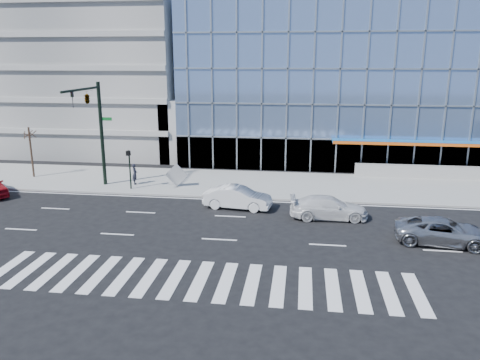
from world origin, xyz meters
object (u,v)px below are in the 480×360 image
object	(u,v)px
white_suv	(329,208)
pedestrian	(135,174)
ped_signal_post	(129,163)
traffic_signal	(92,110)
silver_suv	(443,231)
street_tree_near	(29,134)
tilted_panel	(177,175)
white_sedan	(238,197)

from	to	relation	value
white_suv	pedestrian	xyz separation A→B (m)	(-14.88, 5.80, 0.27)
ped_signal_post	pedestrian	bearing A→B (deg)	95.79
traffic_signal	silver_suv	distance (m)	25.01
street_tree_near	pedestrian	size ratio (longest dim) A/B	2.55
white_suv	tilted_panel	distance (m)	12.68
traffic_signal	white_suv	distance (m)	18.53
silver_suv	pedestrian	distance (m)	22.82
traffic_signal	white_sedan	world-z (taller)	traffic_signal
tilted_panel	traffic_signal	bearing A→B (deg)	-168.95
ped_signal_post	white_sedan	xyz separation A→B (m)	(8.74, -3.16, -1.39)
traffic_signal	ped_signal_post	distance (m)	4.75
tilted_panel	white_suv	bearing A→B (deg)	-29.33
silver_suv	white_sedan	xyz separation A→B (m)	(-12.00, 4.69, 0.05)
traffic_signal	street_tree_near	size ratio (longest dim) A/B	1.89
ped_signal_post	tilted_panel	distance (m)	3.68
white_sedan	silver_suv	bearing A→B (deg)	-104.18
street_tree_near	silver_suv	xyz separation A→B (m)	(30.24, -10.41, -3.08)
white_sedan	white_suv	bearing A→B (deg)	-94.79
ped_signal_post	white_sedan	size ratio (longest dim) A/B	0.66
ped_signal_post	street_tree_near	world-z (taller)	street_tree_near
white_suv	white_sedan	distance (m)	6.13
tilted_panel	street_tree_near	bearing A→B (deg)	170.30
ped_signal_post	street_tree_near	bearing A→B (deg)	164.94
ped_signal_post	traffic_signal	bearing A→B (deg)	-171.48
silver_suv	white_suv	world-z (taller)	white_suv
white_suv	street_tree_near	bearing A→B (deg)	70.45
traffic_signal	white_sedan	size ratio (longest dim) A/B	1.75
white_sedan	pedestrian	xyz separation A→B (m)	(-8.88, 4.53, 0.23)
street_tree_near	pedestrian	distance (m)	9.84
white_suv	white_sedan	world-z (taller)	white_sedan
traffic_signal	ped_signal_post	bearing A→B (deg)	8.52
white_suv	ped_signal_post	bearing A→B (deg)	69.79
street_tree_near	tilted_panel	size ratio (longest dim) A/B	3.25
white_suv	silver_suv	bearing A→B (deg)	-123.16
silver_suv	tilted_panel	size ratio (longest dim) A/B	3.89
white_suv	white_sedan	xyz separation A→B (m)	(-6.00, 1.27, 0.04)
traffic_signal	pedestrian	world-z (taller)	traffic_signal
traffic_signal	ped_signal_post	world-z (taller)	traffic_signal
ped_signal_post	silver_suv	xyz separation A→B (m)	(20.74, -7.86, -1.44)
street_tree_near	silver_suv	size ratio (longest dim) A/B	0.84
silver_suv	tilted_panel	distance (m)	19.58
traffic_signal	pedestrian	distance (m)	5.96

